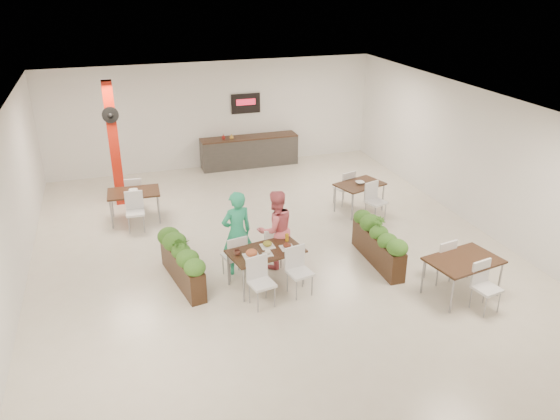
# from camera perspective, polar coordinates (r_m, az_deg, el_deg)

# --- Properties ---
(ground) EXTENTS (12.00, 12.00, 0.00)m
(ground) POSITION_cam_1_polar(r_m,az_deg,el_deg) (11.96, -0.80, -4.31)
(ground) COLOR beige
(ground) RESTS_ON ground
(room_shell) EXTENTS (10.10, 12.10, 3.22)m
(room_shell) POSITION_cam_1_polar(r_m,az_deg,el_deg) (11.16, -0.86, 4.82)
(room_shell) COLOR white
(room_shell) RESTS_ON ground
(red_column) EXTENTS (0.40, 0.41, 3.20)m
(red_column) POSITION_cam_1_polar(r_m,az_deg,el_deg) (14.44, -16.97, 6.71)
(red_column) COLOR #A91A0B
(red_column) RESTS_ON ground
(service_counter) EXTENTS (3.00, 0.64, 2.20)m
(service_counter) POSITION_cam_1_polar(r_m,az_deg,el_deg) (17.06, -3.23, 6.22)
(service_counter) COLOR #312F2C
(service_counter) RESTS_ON ground
(main_table) EXTENTS (1.53, 1.83, 0.92)m
(main_table) POSITION_cam_1_polar(r_m,az_deg,el_deg) (10.44, -1.53, -4.81)
(main_table) COLOR black
(main_table) RESTS_ON ground
(diner_man) EXTENTS (0.71, 0.54, 1.75)m
(diner_man) POSITION_cam_1_polar(r_m,az_deg,el_deg) (10.81, -4.52, -2.40)
(diner_man) COLOR #27AC7A
(diner_man) RESTS_ON ground
(diner_woman) EXTENTS (0.92, 0.78, 1.67)m
(diner_woman) POSITION_cam_1_polar(r_m,az_deg,el_deg) (11.02, -0.47, -2.04)
(diner_woman) COLOR #EF6A77
(diner_woman) RESTS_ON ground
(planter_left) EXTENTS (0.67, 1.90, 1.00)m
(planter_left) POSITION_cam_1_polar(r_m,az_deg,el_deg) (10.74, -10.23, -5.12)
(planter_left) COLOR black
(planter_left) RESTS_ON ground
(planter_right) EXTENTS (0.42, 1.97, 1.03)m
(planter_right) POSITION_cam_1_polar(r_m,az_deg,el_deg) (11.48, 10.22, -3.19)
(planter_right) COLOR black
(planter_right) RESTS_ON ground
(side_table_a) EXTENTS (1.26, 1.64, 0.92)m
(side_table_a) POSITION_cam_1_polar(r_m,az_deg,el_deg) (13.63, -15.01, 1.41)
(side_table_a) COLOR black
(side_table_a) RESTS_ON ground
(side_table_b) EXTENTS (1.33, 1.67, 0.92)m
(side_table_b) POSITION_cam_1_polar(r_m,az_deg,el_deg) (13.81, 8.32, 2.28)
(side_table_b) COLOR black
(side_table_b) RESTS_ON ground
(side_table_c) EXTENTS (1.45, 1.67, 0.92)m
(side_table_c) POSITION_cam_1_polar(r_m,az_deg,el_deg) (10.69, 18.59, -5.45)
(side_table_c) COLOR black
(side_table_c) RESTS_ON ground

